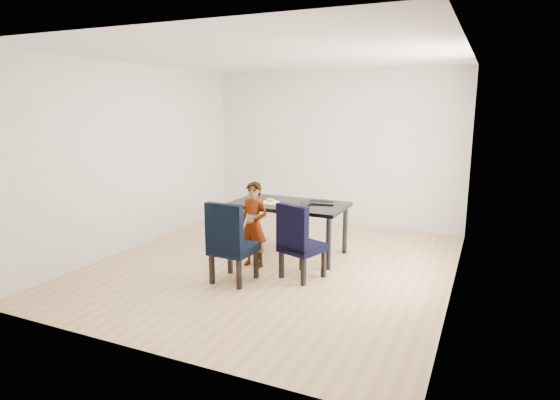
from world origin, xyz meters
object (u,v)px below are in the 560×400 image
at_px(laptop, 323,202).
at_px(dining_table, 289,229).
at_px(chair_left, 234,241).
at_px(plate, 270,202).
at_px(chair_right, 303,241).
at_px(child, 254,225).

bearing_deg(laptop, dining_table, 26.52).
xyz_separation_m(chair_left, plate, (-0.05, 1.13, 0.26)).
bearing_deg(chair_left, laptop, 69.80).
bearing_deg(chair_left, plate, 95.08).
relative_size(dining_table, chair_right, 1.68).
height_order(chair_left, laptop, chair_left).
height_order(chair_left, plate, chair_left).
xyz_separation_m(chair_right, child, (-0.74, 0.13, 0.09)).
xyz_separation_m(child, laptop, (0.64, 0.89, 0.20)).
bearing_deg(dining_table, child, -108.43).
bearing_deg(chair_right, chair_left, -128.52).
height_order(chair_left, child, child).
distance_m(dining_table, laptop, 0.62).
bearing_deg(chair_left, child, 95.20).
bearing_deg(dining_table, chair_left, -98.77).
distance_m(chair_left, chair_right, 0.84).
bearing_deg(chair_right, child, -170.26).
height_order(chair_right, child, child).
bearing_deg(dining_table, plate, -158.81).
xyz_separation_m(chair_left, chair_right, (0.71, 0.44, -0.02)).
distance_m(dining_table, plate, 0.46).
xyz_separation_m(child, plate, (-0.02, 0.56, 0.19)).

